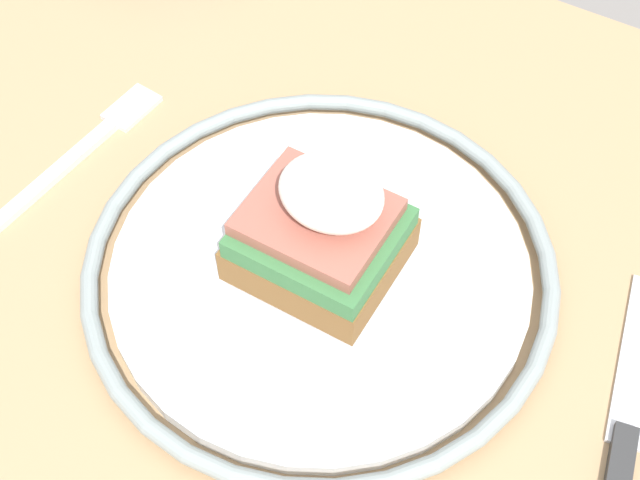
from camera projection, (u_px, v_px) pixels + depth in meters
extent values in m
cube|color=tan|center=(330.00, 361.00, 0.49)|extent=(1.00, 0.67, 0.03)
cylinder|color=tan|center=(120.00, 167.00, 1.06)|extent=(0.06, 0.06, 0.71)
cylinder|color=silver|center=(320.00, 271.00, 0.50)|extent=(0.24, 0.24, 0.01)
torus|color=gray|center=(320.00, 266.00, 0.50)|extent=(0.27, 0.27, 0.01)
cube|color=brown|center=(320.00, 249.00, 0.48)|extent=(0.08, 0.08, 0.02)
cube|color=#38703D|center=(321.00, 233.00, 0.47)|extent=(0.08, 0.07, 0.01)
cube|color=#9E5647|center=(317.00, 217.00, 0.46)|extent=(0.07, 0.06, 0.01)
ellipsoid|color=white|center=(331.00, 192.00, 0.45)|extent=(0.06, 0.05, 0.03)
cube|color=silver|center=(56.00, 173.00, 0.55)|extent=(0.02, 0.10, 0.00)
cube|color=silver|center=(132.00, 108.00, 0.58)|extent=(0.02, 0.04, 0.00)
cube|color=silver|center=(637.00, 358.00, 0.47)|extent=(0.04, 0.11, 0.00)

